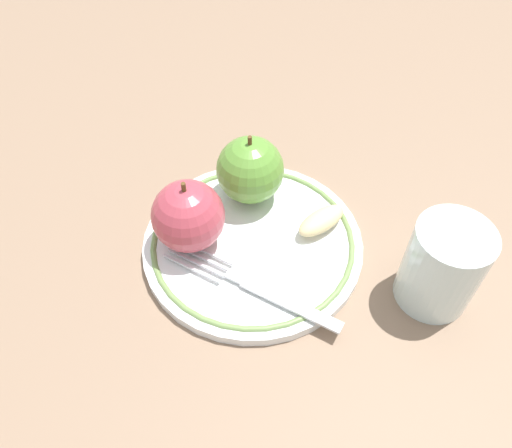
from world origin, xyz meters
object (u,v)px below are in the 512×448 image
Objects in this scene: fork at (256,288)px; drinking_glass at (442,266)px; plate at (256,241)px; apple_slice_front at (321,220)px; apple_second_whole at (188,216)px; apple_red_whole at (250,170)px.

drinking_glass is (0.13, -0.11, 0.03)m from fork.
plate is 3.91× the size of apple_slice_front.
apple_slice_front is 0.32× the size of fork.
apple_slice_front is at bearing 103.29° from drinking_glass.
plate is 2.47× the size of drinking_glass.
fork is at bearing 10.96° from apple_slice_front.
apple_second_whole is at bearing 125.78° from drinking_glass.
plate is 0.07m from apple_red_whole.
apple_second_whole is 1.40× the size of apple_slice_front.
apple_second_whole is 0.45× the size of fork.
drinking_glass is (0.09, -0.16, 0.04)m from plate.
fork is 1.99× the size of drinking_glass.
apple_red_whole reaches higher than drinking_glass.
apple_second_whole reaches higher than apple_slice_front.
apple_slice_front reaches higher than plate.
apple_slice_front is (0.06, -0.03, 0.02)m from plate.
apple_slice_front is (0.03, -0.08, -0.03)m from apple_red_whole.
apple_second_whole is at bearing -173.62° from apple_red_whole.
apple_second_whole is at bearing 142.20° from plate.
plate is 0.18m from drinking_glass.
drinking_glass is at bearing 106.28° from apple_slice_front.
apple_second_whole reaches higher than fork.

